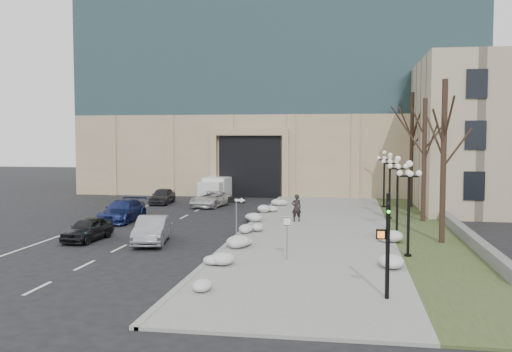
{
  "coord_description": "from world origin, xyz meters",
  "views": [
    {
      "loc": [
        5.41,
        -22.16,
        5.92
      ],
      "look_at": [
        -0.16,
        12.0,
        3.5
      ],
      "focal_mm": 40.0,
      "sensor_mm": 36.0,
      "label": 1
    }
  ],
  "objects_px": {
    "lamppost_c": "(390,177)",
    "pedestrian": "(296,208)",
    "car_c": "(123,211)",
    "car_b": "(152,230)",
    "keep_sign": "(287,229)",
    "traffic_signal": "(387,248)",
    "car_e": "(162,196)",
    "lamppost_d": "(384,171)",
    "one_way_sign": "(239,206)",
    "box_truck": "(219,188)",
    "car_a": "(88,229)",
    "car_d": "(211,199)",
    "lamppost_a": "(409,195)",
    "lamppost_b": "(398,184)"
  },
  "relations": [
    {
      "from": "car_c",
      "to": "lamppost_a",
      "type": "relative_size",
      "value": 1.08
    },
    {
      "from": "pedestrian",
      "to": "lamppost_d",
      "type": "relative_size",
      "value": 0.39
    },
    {
      "from": "car_b",
      "to": "keep_sign",
      "type": "xyz_separation_m",
      "value": [
        7.87,
        -3.46,
        0.84
      ]
    },
    {
      "from": "car_c",
      "to": "traffic_signal",
      "type": "bearing_deg",
      "value": -45.3
    },
    {
      "from": "car_c",
      "to": "lamppost_b",
      "type": "xyz_separation_m",
      "value": [
        18.36,
        -2.63,
        2.33
      ]
    },
    {
      "from": "lamppost_d",
      "to": "pedestrian",
      "type": "bearing_deg",
      "value": -124.62
    },
    {
      "from": "lamppost_d",
      "to": "one_way_sign",
      "type": "bearing_deg",
      "value": -115.13
    },
    {
      "from": "car_c",
      "to": "car_a",
      "type": "bearing_deg",
      "value": -83.43
    },
    {
      "from": "box_truck",
      "to": "lamppost_c",
      "type": "distance_m",
      "value": 19.7
    },
    {
      "from": "traffic_signal",
      "to": "car_b",
      "type": "bearing_deg",
      "value": 142.16
    },
    {
      "from": "car_c",
      "to": "car_b",
      "type": "bearing_deg",
      "value": -57.69
    },
    {
      "from": "car_e",
      "to": "traffic_signal",
      "type": "xyz_separation_m",
      "value": [
        17.47,
        -27.18,
        1.24
      ]
    },
    {
      "from": "car_c",
      "to": "car_d",
      "type": "bearing_deg",
      "value": 65.32
    },
    {
      "from": "car_c",
      "to": "car_e",
      "type": "distance_m",
      "value": 10.43
    },
    {
      "from": "keep_sign",
      "to": "traffic_signal",
      "type": "height_order",
      "value": "traffic_signal"
    },
    {
      "from": "car_e",
      "to": "lamppost_c",
      "type": "xyz_separation_m",
      "value": [
        18.99,
        -6.55,
        2.38
      ]
    },
    {
      "from": "lamppost_b",
      "to": "traffic_signal",
      "type": "bearing_deg",
      "value": -96.13
    },
    {
      "from": "traffic_signal",
      "to": "lamppost_a",
      "type": "xyz_separation_m",
      "value": [
        1.52,
        7.64,
        1.14
      ]
    },
    {
      "from": "pedestrian",
      "to": "lamppost_b",
      "type": "distance_m",
      "value": 7.67
    },
    {
      "from": "box_truck",
      "to": "car_a",
      "type": "bearing_deg",
      "value": -89.63
    },
    {
      "from": "one_way_sign",
      "to": "traffic_signal",
      "type": "bearing_deg",
      "value": -39.63
    },
    {
      "from": "car_e",
      "to": "keep_sign",
      "type": "relative_size",
      "value": 1.89
    },
    {
      "from": "car_e",
      "to": "lamppost_a",
      "type": "bearing_deg",
      "value": -48.84
    },
    {
      "from": "car_c",
      "to": "box_truck",
      "type": "relative_size",
      "value": 0.79
    },
    {
      "from": "car_b",
      "to": "car_e",
      "type": "xyz_separation_m",
      "value": [
        -5.41,
        17.86,
        -0.05
      ]
    },
    {
      "from": "lamppost_c",
      "to": "pedestrian",
      "type": "bearing_deg",
      "value": -156.89
    },
    {
      "from": "keep_sign",
      "to": "lamppost_c",
      "type": "distance_m",
      "value": 15.9
    },
    {
      "from": "car_d",
      "to": "lamppost_c",
      "type": "relative_size",
      "value": 0.98
    },
    {
      "from": "car_a",
      "to": "one_way_sign",
      "type": "distance_m",
      "value": 9.06
    },
    {
      "from": "car_d",
      "to": "car_e",
      "type": "bearing_deg",
      "value": 175.31
    },
    {
      "from": "lamppost_c",
      "to": "car_c",
      "type": "bearing_deg",
      "value": -168.1
    },
    {
      "from": "keep_sign",
      "to": "lamppost_a",
      "type": "distance_m",
      "value": 6.16
    },
    {
      "from": "car_e",
      "to": "lamppost_c",
      "type": "bearing_deg",
      "value": -22.04
    },
    {
      "from": "keep_sign",
      "to": "lamppost_c",
      "type": "relative_size",
      "value": 0.45
    },
    {
      "from": "car_e",
      "to": "pedestrian",
      "type": "height_order",
      "value": "pedestrian"
    },
    {
      "from": "pedestrian",
      "to": "car_c",
      "type": "bearing_deg",
      "value": -14.52
    },
    {
      "from": "car_c",
      "to": "one_way_sign",
      "type": "height_order",
      "value": "one_way_sign"
    },
    {
      "from": "lamppost_b",
      "to": "lamppost_c",
      "type": "height_order",
      "value": "same"
    },
    {
      "from": "car_d",
      "to": "car_c",
      "type": "bearing_deg",
      "value": -102.47
    },
    {
      "from": "traffic_signal",
      "to": "lamppost_d",
      "type": "bearing_deg",
      "value": 86.68
    },
    {
      "from": "car_c",
      "to": "car_d",
      "type": "height_order",
      "value": "car_c"
    },
    {
      "from": "box_truck",
      "to": "one_way_sign",
      "type": "distance_m",
      "value": 25.07
    },
    {
      "from": "car_d",
      "to": "lamppost_c",
      "type": "bearing_deg",
      "value": -8.07
    },
    {
      "from": "one_way_sign",
      "to": "lamppost_c",
      "type": "distance_m",
      "value": 14.6
    },
    {
      "from": "car_b",
      "to": "keep_sign",
      "type": "bearing_deg",
      "value": -34.14
    },
    {
      "from": "car_b",
      "to": "car_d",
      "type": "relative_size",
      "value": 0.97
    },
    {
      "from": "keep_sign",
      "to": "traffic_signal",
      "type": "distance_m",
      "value": 7.22
    },
    {
      "from": "car_c",
      "to": "car_e",
      "type": "relative_size",
      "value": 1.26
    },
    {
      "from": "car_a",
      "to": "lamppost_b",
      "type": "height_order",
      "value": "lamppost_b"
    },
    {
      "from": "keep_sign",
      "to": "lamppost_b",
      "type": "bearing_deg",
      "value": 51.35
    }
  ]
}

